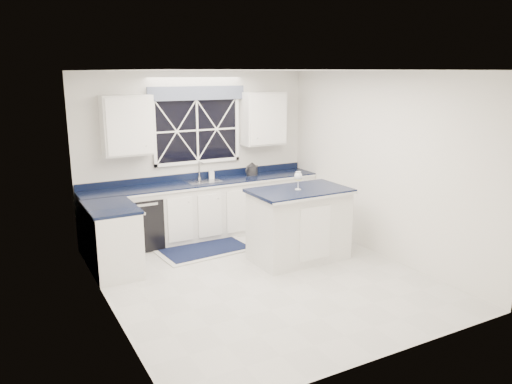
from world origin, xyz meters
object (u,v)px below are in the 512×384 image
dishwasher (140,222)px  faucet (200,170)px  kettle (252,169)px  soap_bottle (211,173)px  island (299,224)px  wine_glass (298,177)px

dishwasher → faucet: bearing=10.0°
kettle → soap_bottle: bearing=154.1°
island → wine_glass: (-0.04, -0.01, 0.70)m
kettle → soap_bottle: (-0.74, 0.06, -0.01)m
faucet → dishwasher: bearing=-170.0°
wine_glass → soap_bottle: size_ratio=1.38×
dishwasher → soap_bottle: (1.29, 0.14, 0.62)m
island → wine_glass: wine_glass is taller
faucet → soap_bottle: 0.21m
dishwasher → island: 2.49m
island → kettle: bearing=85.4°
kettle → faucet: bearing=151.8°
soap_bottle → kettle: bearing=-4.8°
island → kettle: size_ratio=4.62×
wine_glass → faucet: bearing=113.0°
island → soap_bottle: 1.91m
wine_glass → soap_bottle: (-0.58, 1.75, -0.20)m
faucet → wine_glass: 1.97m
island → soap_bottle: (-0.61, 1.74, 0.51)m
kettle → soap_bottle: 0.74m
faucet → island: faucet is taller
island → wine_glass: size_ratio=5.38×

